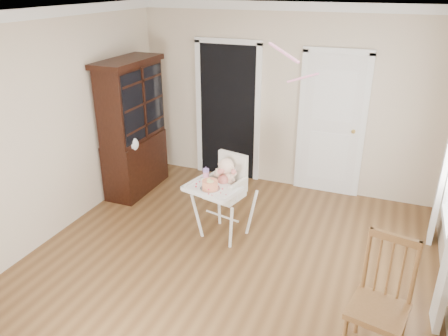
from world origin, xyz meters
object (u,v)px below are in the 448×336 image
at_px(sippy_cup, 206,174).
at_px(china_cabinet, 133,127).
at_px(high_chair, 224,188).
at_px(dining_chair, 380,305).
at_px(cake, 210,185).

relative_size(sippy_cup, china_cabinet, 0.09).
bearing_deg(high_chair, china_cabinet, 169.90).
height_order(sippy_cup, dining_chair, dining_chair).
distance_m(high_chair, dining_chair, 2.29).
relative_size(high_chair, cake, 4.61).
bearing_deg(cake, sippy_cup, 124.77).
bearing_deg(sippy_cup, china_cabinet, 152.22).
xyz_separation_m(high_chair, cake, (-0.08, -0.25, 0.14)).
bearing_deg(dining_chair, cake, 163.88).
relative_size(high_chair, dining_chair, 0.98).
bearing_deg(china_cabinet, dining_chair, -29.19).
height_order(cake, sippy_cup, sippy_cup).
distance_m(sippy_cup, dining_chair, 2.46).
bearing_deg(dining_chair, high_chair, 157.31).
relative_size(sippy_cup, dining_chair, 0.17).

